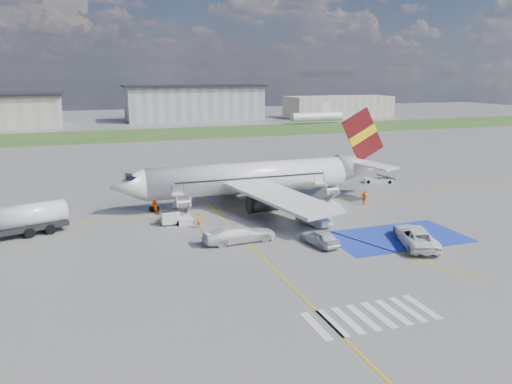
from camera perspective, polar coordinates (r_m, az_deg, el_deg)
ground at (r=51.80m, az=4.05°, el=-5.01°), size 400.00×400.00×0.00m
grass_strip at (r=142.36m, az=-11.41°, el=6.50°), size 400.00×30.00×0.01m
taxiway_line_main at (r=62.52m, az=-0.32°, el=-1.75°), size 120.00×0.20×0.01m
taxiway_line_cross at (r=41.35m, az=3.17°, el=-9.85°), size 0.20×60.00×0.01m
taxiway_line_diag at (r=62.52m, az=-0.32°, el=-1.75°), size 20.71×56.45×0.01m
staging_box at (r=53.24m, az=15.76°, el=-4.98°), size 14.00×8.00×0.01m
crosswalk at (r=36.31m, az=13.00°, el=-13.65°), size 9.00×4.00×0.01m
terminal_centre at (r=184.66m, az=-7.09°, el=10.04°), size 48.00×18.00×12.00m
terminal_east at (r=197.67m, az=9.38°, el=9.59°), size 40.00×16.00×8.00m
airliner at (r=64.06m, az=0.36°, el=1.73°), size 36.81×32.95×11.92m
airstairs_fwd at (r=56.91m, az=-8.31°, el=-2.78°), size 1.90×5.20×3.60m
airstairs_aft at (r=62.93m, az=8.44°, el=-1.22°), size 1.90×5.20×3.60m
fuel_tanker at (r=56.56m, az=-25.49°, el=-3.28°), size 9.82×5.24×3.25m
gpu_cart at (r=56.07m, az=-9.77°, el=-2.95°), size 2.02×1.34×1.65m
belt_loader at (r=78.79m, az=13.83°, el=1.27°), size 4.76×3.03×1.38m
car_silver_a at (r=49.10m, az=7.32°, el=-5.16°), size 2.68×4.91×1.58m
car_silver_b at (r=55.45m, az=6.61°, el=-3.02°), size 2.71×4.80×1.50m
van_white_a at (r=51.17m, az=17.78°, el=-4.49°), size 4.95×6.89×2.35m
van_white_b at (r=49.55m, az=-1.93°, el=-4.52°), size 5.69×2.53×2.19m
crew_fwd at (r=54.49m, az=-6.53°, el=-3.25°), size 0.68×0.69×1.61m
crew_nose at (r=60.77m, az=-11.52°, el=-1.53°), size 1.07×1.17×1.95m
crew_aft at (r=64.98m, az=12.26°, el=-0.67°), size 0.65×1.12×1.80m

